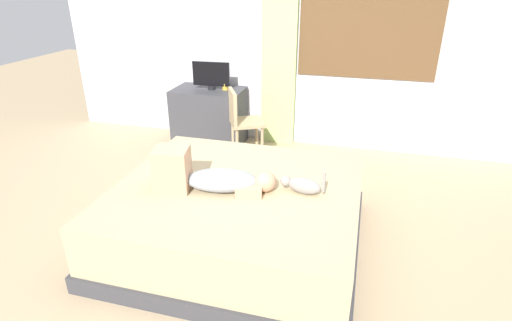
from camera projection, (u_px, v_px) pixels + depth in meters
The scene contains 10 objects.
ground_plane at pixel (239, 243), 3.45m from camera, with size 16.00×16.00×0.00m, color tan.
back_wall_with_window at pixel (299, 30), 5.00m from camera, with size 6.40×0.14×2.90m.
bed at pixel (238, 215), 3.36m from camera, with size 1.97×1.83×0.54m.
person_lying at pixel (209, 177), 3.15m from camera, with size 0.94×0.43×0.34m.
cat at pixel (302, 185), 3.12m from camera, with size 0.36×0.15×0.21m.
desk at pixel (209, 117), 5.36m from camera, with size 0.90×0.56×0.74m.
tv_monitor at pixel (211, 75), 5.12m from camera, with size 0.48×0.10×0.35m.
cup at pixel (225, 87), 5.16m from camera, with size 0.07×0.07×0.08m, color gold.
chair_by_desk at pixel (241, 119), 4.85m from camera, with size 0.51×0.51×0.86m.
curtain_left at pixel (279, 44), 5.01m from camera, with size 0.44×0.06×2.59m, color #ADCC75.
Camera 1 is at (0.90, -2.71, 2.08)m, focal length 28.50 mm.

